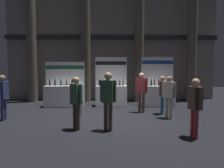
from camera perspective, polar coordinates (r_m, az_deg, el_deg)
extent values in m
plane|color=black|center=(8.02, 0.90, -9.30)|extent=(24.74, 24.74, 0.00)
cube|color=gray|center=(12.61, 0.01, 11.03)|extent=(12.37, 0.25, 6.69)
cube|color=#2D2D33|center=(12.35, 0.05, 12.73)|extent=(12.37, 0.20, 0.24)
cylinder|color=#665B4C|center=(12.51, -21.33, 9.29)|extent=(0.54, 0.54, 6.04)
cylinder|color=#665B4C|center=(11.84, -7.29, 9.84)|extent=(0.54, 0.54, 6.04)
cylinder|color=#665B4C|center=(11.93, 7.47, 9.81)|extent=(0.54, 0.54, 6.04)
cylinder|color=#665B4C|center=(12.74, 21.15, 9.20)|extent=(0.54, 0.54, 6.04)
cube|color=white|center=(10.43, -13.09, -3.30)|extent=(1.86, 0.60, 1.03)
cube|color=white|center=(10.70, -12.78, 0.07)|extent=(1.95, 0.04, 2.21)
cube|color=#1E6638|center=(10.65, -12.89, 4.50)|extent=(1.89, 0.01, 0.18)
cylinder|color=black|center=(10.57, -16.80, 0.24)|extent=(0.07, 0.07, 0.26)
cylinder|color=black|center=(10.56, -16.82, 1.18)|extent=(0.03, 0.03, 0.09)
cylinder|color=gold|center=(10.56, -16.83, 1.47)|extent=(0.03, 0.03, 0.02)
cylinder|color=black|center=(10.46, -15.42, 0.28)|extent=(0.07, 0.07, 0.28)
cylinder|color=black|center=(10.45, -15.44, 1.24)|extent=(0.03, 0.03, 0.07)
cylinder|color=black|center=(10.44, -15.44, 1.49)|extent=(0.03, 0.03, 0.02)
cylinder|color=#19381E|center=(10.40, -13.92, 0.23)|extent=(0.07, 0.07, 0.26)
cylinder|color=#19381E|center=(10.39, -13.94, 1.19)|extent=(0.03, 0.03, 0.09)
cylinder|color=black|center=(10.39, -13.94, 1.48)|extent=(0.03, 0.03, 0.02)
cylinder|color=#19381E|center=(10.33, -12.46, 0.16)|extent=(0.06, 0.06, 0.23)
cylinder|color=#19381E|center=(10.32, -12.47, 1.04)|extent=(0.03, 0.03, 0.09)
cylinder|color=red|center=(10.32, -12.48, 1.33)|extent=(0.03, 0.03, 0.02)
cylinder|color=black|center=(10.21, -10.98, 0.23)|extent=(0.06, 0.06, 0.27)
cylinder|color=black|center=(10.20, -10.99, 1.18)|extent=(0.03, 0.03, 0.07)
cylinder|color=red|center=(10.20, -11.00, 1.43)|extent=(0.03, 0.03, 0.02)
cylinder|color=black|center=(10.25, -9.32, 0.27)|extent=(0.06, 0.06, 0.27)
cylinder|color=black|center=(10.24, -9.33, 1.24)|extent=(0.03, 0.03, 0.08)
cylinder|color=black|center=(10.23, -9.33, 1.51)|extent=(0.03, 0.03, 0.02)
cube|color=silver|center=(10.18, -12.78, -0.52)|extent=(0.28, 0.34, 0.02)
cube|color=white|center=(10.33, -0.22, -3.29)|extent=(1.53, 0.60, 1.02)
cube|color=white|center=(10.60, -0.26, 0.81)|extent=(1.61, 0.04, 2.45)
cube|color=black|center=(10.56, -0.26, 5.79)|extent=(1.56, 0.01, 0.18)
cylinder|color=black|center=(10.31, -3.54, 0.30)|extent=(0.07, 0.07, 0.28)
cylinder|color=black|center=(10.30, -3.54, 1.29)|extent=(0.03, 0.03, 0.08)
cylinder|color=red|center=(10.30, -3.54, 1.56)|extent=(0.03, 0.03, 0.02)
cylinder|color=black|center=(10.34, -2.59, 0.28)|extent=(0.06, 0.06, 0.26)
cylinder|color=black|center=(10.33, -2.60, 1.24)|extent=(0.03, 0.03, 0.08)
cylinder|color=black|center=(10.33, -2.60, 1.52)|extent=(0.03, 0.03, 0.02)
cylinder|color=black|center=(10.26, -1.60, 0.15)|extent=(0.08, 0.08, 0.23)
cylinder|color=black|center=(10.25, -1.60, 0.95)|extent=(0.03, 0.03, 0.06)
cylinder|color=red|center=(10.25, -1.60, 1.16)|extent=(0.03, 0.03, 0.02)
cylinder|color=#19381E|center=(10.31, -0.77, 0.19)|extent=(0.07, 0.07, 0.23)
cylinder|color=#19381E|center=(10.30, -0.77, 1.01)|extent=(0.03, 0.03, 0.06)
cylinder|color=gold|center=(10.30, -0.77, 1.24)|extent=(0.03, 0.03, 0.02)
cylinder|color=black|center=(10.21, 0.18, 0.13)|extent=(0.07, 0.07, 0.23)
cylinder|color=black|center=(10.20, 0.18, 0.95)|extent=(0.03, 0.03, 0.07)
cylinder|color=red|center=(10.20, 0.18, 1.20)|extent=(0.03, 0.03, 0.02)
cylinder|color=black|center=(10.27, 1.11, 0.15)|extent=(0.06, 0.06, 0.22)
cylinder|color=black|center=(10.26, 1.12, 0.98)|extent=(0.03, 0.03, 0.08)
cylinder|color=red|center=(10.26, 1.12, 1.24)|extent=(0.03, 0.03, 0.02)
cylinder|color=black|center=(10.32, 2.17, 0.19)|extent=(0.06, 0.06, 0.23)
cylinder|color=black|center=(10.31, 2.17, 1.06)|extent=(0.03, 0.03, 0.08)
cylinder|color=gold|center=(10.30, 2.18, 1.33)|extent=(0.03, 0.03, 0.02)
cylinder|color=#472D14|center=(10.22, 3.08, 0.18)|extent=(0.07, 0.07, 0.24)
cylinder|color=#472D14|center=(10.21, 3.08, 1.10)|extent=(0.03, 0.03, 0.08)
cylinder|color=red|center=(10.21, 3.08, 1.38)|extent=(0.03, 0.03, 0.02)
cube|color=white|center=(10.51, 12.70, -3.25)|extent=(1.55, 0.60, 1.02)
cube|color=white|center=(10.77, 12.32, 0.78)|extent=(1.63, 0.04, 2.46)
cube|color=navy|center=(10.73, 12.44, 5.84)|extent=(1.58, 0.01, 0.18)
cylinder|color=black|center=(10.38, 9.49, 0.30)|extent=(0.07, 0.07, 0.27)
cylinder|color=black|center=(10.37, 9.51, 1.28)|extent=(0.03, 0.03, 0.09)
cylinder|color=red|center=(10.37, 9.51, 1.57)|extent=(0.03, 0.03, 0.02)
cylinder|color=black|center=(10.30, 10.77, 0.16)|extent=(0.07, 0.07, 0.24)
cylinder|color=black|center=(10.29, 10.79, 1.08)|extent=(0.03, 0.03, 0.09)
cylinder|color=black|center=(10.28, 10.79, 1.38)|extent=(0.03, 0.03, 0.02)
cylinder|color=#472D14|center=(10.38, 11.68, 0.28)|extent=(0.06, 0.06, 0.28)
cylinder|color=#472D14|center=(10.37, 11.69, 1.24)|extent=(0.03, 0.03, 0.07)
cylinder|color=red|center=(10.37, 11.70, 1.49)|extent=(0.03, 0.03, 0.02)
cylinder|color=#472D14|center=(10.47, 12.73, 0.28)|extent=(0.07, 0.07, 0.27)
cylinder|color=#472D14|center=(10.46, 12.74, 1.22)|extent=(0.03, 0.03, 0.07)
cylinder|color=black|center=(10.46, 12.75, 1.46)|extent=(0.03, 0.03, 0.02)
cylinder|color=black|center=(10.48, 13.74, 0.28)|extent=(0.07, 0.07, 0.27)
cylinder|color=black|center=(10.47, 13.76, 1.25)|extent=(0.03, 0.03, 0.08)
cylinder|color=gold|center=(10.47, 13.77, 1.52)|extent=(0.03, 0.03, 0.02)
cylinder|color=black|center=(10.50, 14.94, 0.20)|extent=(0.08, 0.08, 0.25)
cylinder|color=black|center=(10.49, 14.95, 1.05)|extent=(0.03, 0.03, 0.06)
cylinder|color=black|center=(10.49, 14.96, 1.26)|extent=(0.03, 0.03, 0.02)
cylinder|color=black|center=(10.57, 15.90, 0.23)|extent=(0.07, 0.07, 0.26)
cylinder|color=black|center=(10.56, 15.92, 1.11)|extent=(0.03, 0.03, 0.06)
cylinder|color=black|center=(10.55, 15.93, 1.33)|extent=(0.03, 0.03, 0.02)
cylinder|color=slate|center=(8.45, -9.01, -6.63)|extent=(0.33, 0.33, 0.58)
torus|color=black|center=(8.40, -9.04, -4.63)|extent=(0.33, 0.33, 0.02)
cylinder|color=#ADA393|center=(8.13, 15.92, -6.48)|extent=(0.12, 0.12, 0.77)
cylinder|color=#ADA393|center=(8.19, 14.83, -6.38)|extent=(0.12, 0.12, 0.77)
cube|color=#ADA393|center=(8.06, 15.47, -1.60)|extent=(0.44, 0.42, 0.61)
sphere|color=#8C6647|center=(8.03, 15.54, 1.37)|extent=(0.21, 0.21, 0.21)
cylinder|color=#ADA393|center=(7.98, 17.00, -1.58)|extent=(0.08, 0.08, 0.58)
cylinder|color=#ADA393|center=(8.14, 13.98, -1.40)|extent=(0.08, 0.08, 0.58)
cylinder|color=#47382D|center=(9.01, 7.58, -5.13)|extent=(0.12, 0.12, 0.82)
cylinder|color=#47382D|center=(8.98, 8.61, -5.17)|extent=(0.12, 0.12, 0.82)
cube|color=maroon|center=(8.90, 8.15, -0.48)|extent=(0.40, 0.32, 0.65)
sphere|color=tan|center=(8.87, 8.18, 2.38)|extent=(0.23, 0.23, 0.23)
cylinder|color=maroon|center=(8.94, 6.76, -0.33)|extent=(0.08, 0.08, 0.62)
cylinder|color=maroon|center=(8.86, 9.55, -0.41)|extent=(0.08, 0.08, 0.62)
cylinder|color=#47382D|center=(6.50, -9.36, -9.06)|extent=(0.12, 0.12, 0.79)
cylinder|color=#47382D|center=(6.61, -10.21, -8.83)|extent=(0.12, 0.12, 0.79)
cube|color=#33563D|center=(6.43, -9.87, -2.78)|extent=(0.40, 0.40, 0.63)
sphere|color=tan|center=(6.39, -9.92, 1.02)|extent=(0.22, 0.22, 0.22)
cylinder|color=#33563D|center=(6.27, -8.68, -2.82)|extent=(0.08, 0.08, 0.60)
cylinder|color=#33563D|center=(6.59, -11.01, -2.48)|extent=(0.08, 0.08, 0.60)
cylinder|color=navy|center=(8.91, 13.62, -5.51)|extent=(0.12, 0.12, 0.76)
cylinder|color=navy|center=(8.76, 13.62, -5.68)|extent=(0.12, 0.12, 0.76)
cube|color=#47382D|center=(8.74, 13.70, -1.17)|extent=(0.31, 0.37, 0.60)
sphere|color=tan|center=(8.71, 13.76, 1.53)|extent=(0.21, 0.21, 0.21)
cylinder|color=#47382D|center=(8.95, 13.71, -0.95)|extent=(0.08, 0.08, 0.57)
cylinder|color=#47382D|center=(8.54, 13.71, -1.21)|extent=(0.08, 0.08, 0.57)
cylinder|color=navy|center=(8.46, -28.01, -6.33)|extent=(0.12, 0.12, 0.80)
cylinder|color=navy|center=(8.58, -27.47, -6.16)|extent=(0.12, 0.12, 0.80)
cube|color=navy|center=(8.42, -27.91, -1.45)|extent=(0.30, 0.38, 0.63)
sphere|color=#8C6647|center=(8.39, -28.02, 1.48)|extent=(0.22, 0.22, 0.22)
cylinder|color=navy|center=(8.61, -27.10, -1.20)|extent=(0.08, 0.08, 0.60)
cylinder|color=#47382D|center=(6.33, -0.45, -9.04)|extent=(0.12, 0.12, 0.86)
cylinder|color=#47382D|center=(6.38, -1.73, -8.93)|extent=(0.12, 0.12, 0.86)
cube|color=#33563D|center=(6.22, -1.10, -2.07)|extent=(0.42, 0.36, 0.68)
sphere|color=tan|center=(6.18, -1.11, 2.22)|extent=(0.24, 0.24, 0.24)
cylinder|color=#33563D|center=(6.15, 0.82, -1.98)|extent=(0.08, 0.08, 0.65)
cylinder|color=#33563D|center=(6.30, -2.98, -1.84)|extent=(0.08, 0.08, 0.65)
cylinder|color=maroon|center=(6.09, 22.16, -10.28)|extent=(0.12, 0.12, 0.79)
cylinder|color=maroon|center=(6.22, 21.40, -9.96)|extent=(0.12, 0.12, 0.79)
cube|color=#47382D|center=(6.02, 21.97, -3.61)|extent=(0.30, 0.37, 0.62)
sphere|color=tan|center=(5.98, 22.09, 0.42)|extent=(0.22, 0.22, 0.22)
cylinder|color=#47382D|center=(5.84, 23.10, -3.74)|extent=(0.08, 0.08, 0.59)
cylinder|color=#47382D|center=(6.20, 20.92, -3.21)|extent=(0.08, 0.08, 0.59)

